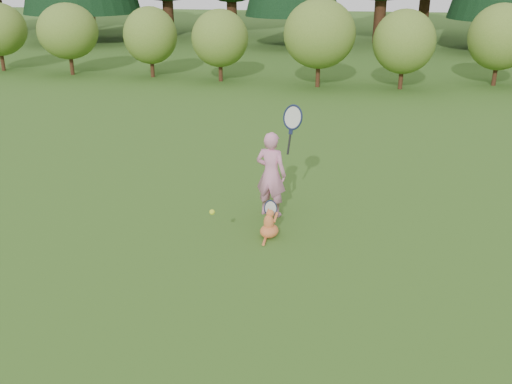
# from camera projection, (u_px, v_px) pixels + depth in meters

# --- Properties ---
(ground) EXTENTS (100.00, 100.00, 0.00)m
(ground) POSITION_uv_depth(u_px,v_px,m) (230.00, 263.00, 7.43)
(ground) COLOR #2B5919
(ground) RESTS_ON ground
(shrub_row) EXTENTS (28.00, 3.00, 2.80)m
(shrub_row) POSITION_uv_depth(u_px,v_px,m) (317.00, 40.00, 18.83)
(shrub_row) COLOR #507123
(shrub_row) RESTS_ON ground
(child) EXTENTS (0.79, 0.54, 1.99)m
(child) POSITION_uv_depth(u_px,v_px,m) (272.00, 172.00, 8.64)
(child) COLOR pink
(child) RESTS_ON ground
(cat) EXTENTS (0.42, 0.65, 0.58)m
(cat) POSITION_uv_depth(u_px,v_px,m) (269.00, 222.00, 8.09)
(cat) COLOR #C65B26
(cat) RESTS_ON ground
(tennis_ball) EXTENTS (0.07, 0.07, 0.07)m
(tennis_ball) POSITION_uv_depth(u_px,v_px,m) (212.00, 212.00, 7.45)
(tennis_ball) COLOR #CDDC19
(tennis_ball) RESTS_ON ground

